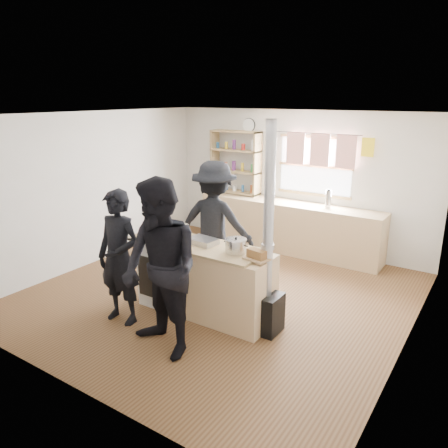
{
  "coord_description": "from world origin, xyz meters",
  "views": [
    {
      "loc": [
        3.19,
        -4.73,
        2.74
      ],
      "look_at": [
        0.14,
        -0.1,
        1.1
      ],
      "focal_mm": 35.0,
      "sensor_mm": 36.0,
      "label": 1
    }
  ],
  "objects": [
    {
      "name": "bread_board",
      "position": [
        0.93,
        -0.61,
        0.98
      ],
      "size": [
        0.31,
        0.25,
        0.12
      ],
      "color": "tan",
      "rests_on": "cooking_island"
    },
    {
      "name": "cooking_island",
      "position": [
        0.14,
        -0.55,
        0.47
      ],
      "size": [
        1.97,
        0.64,
        0.93
      ],
      "color": "white",
      "rests_on": "ground"
    },
    {
      "name": "person_near_left",
      "position": [
        -0.61,
        -1.28,
        0.84
      ],
      "size": [
        0.64,
        0.45,
        1.68
      ],
      "primitive_type": "imported",
      "rotation": [
        0.0,
        0.0,
        0.07
      ],
      "color": "black",
      "rests_on": "ground"
    },
    {
      "name": "stockpot_stove",
      "position": [
        -0.31,
        -0.46,
        1.02
      ],
      "size": [
        0.24,
        0.24,
        0.19
      ],
      "color": "silver",
      "rests_on": "cooking_island"
    },
    {
      "name": "person_near_right",
      "position": [
        0.29,
        -1.53,
        0.97
      ],
      "size": [
        1.11,
        0.96,
        1.95
      ],
      "primitive_type": "imported",
      "rotation": [
        0.0,
        0.0,
        -0.27
      ],
      "color": "black",
      "rests_on": "ground"
    },
    {
      "name": "person_far",
      "position": [
        -0.33,
        0.37,
        0.92
      ],
      "size": [
        1.3,
        0.91,
        1.84
      ],
      "primitive_type": "imported",
      "rotation": [
        0.0,
        0.0,
        3.35
      ],
      "color": "black",
      "rests_on": "ground"
    },
    {
      "name": "stockpot_counter",
      "position": [
        0.61,
        -0.55,
        1.02
      ],
      "size": [
        0.26,
        0.26,
        0.2
      ],
      "color": "#B8B8BA",
      "rests_on": "cooking_island"
    },
    {
      "name": "ground",
      "position": [
        0.0,
        0.0,
        -0.01
      ],
      "size": [
        5.0,
        5.0,
        0.01
      ],
      "primitive_type": "cube",
      "color": "brown",
      "rests_on": "ground"
    },
    {
      "name": "skillet_greens",
      "position": [
        -0.57,
        -0.76,
        0.96
      ],
      "size": [
        0.37,
        0.37,
        0.05
      ],
      "color": "black",
      "rests_on": "cooking_island"
    },
    {
      "name": "roast_tray",
      "position": [
        0.09,
        -0.5,
        0.97
      ],
      "size": [
        0.39,
        0.29,
        0.07
      ],
      "color": "silver",
      "rests_on": "cooking_island"
    },
    {
      "name": "thermos",
      "position": [
        0.72,
        2.22,
        1.05
      ],
      "size": [
        0.1,
        0.1,
        0.31
      ],
      "primitive_type": "cylinder",
      "color": "silver",
      "rests_on": "back_counter"
    },
    {
      "name": "flue_heater",
      "position": [
        1.02,
        -0.52,
        0.65
      ],
      "size": [
        0.35,
        0.35,
        2.5
      ],
      "color": "black",
      "rests_on": "ground"
    },
    {
      "name": "shelving_unit",
      "position": [
        -1.2,
        2.34,
        1.51
      ],
      "size": [
        1.0,
        0.28,
        1.2
      ],
      "color": "tan",
      "rests_on": "back_counter"
    },
    {
      "name": "back_counter",
      "position": [
        0.0,
        2.22,
        0.45
      ],
      "size": [
        3.4,
        0.55,
        0.9
      ],
      "primitive_type": "cube",
      "color": "tan",
      "rests_on": "ground"
    }
  ]
}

